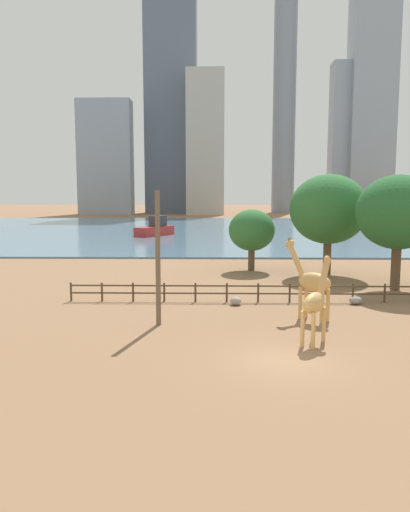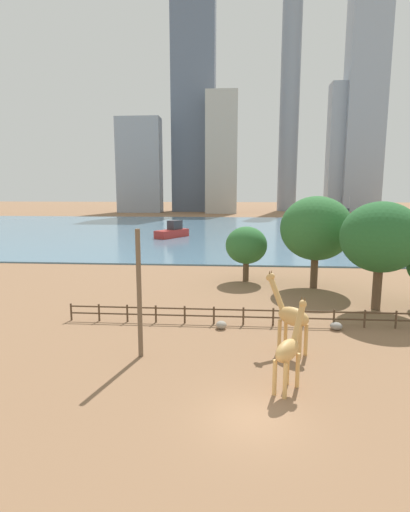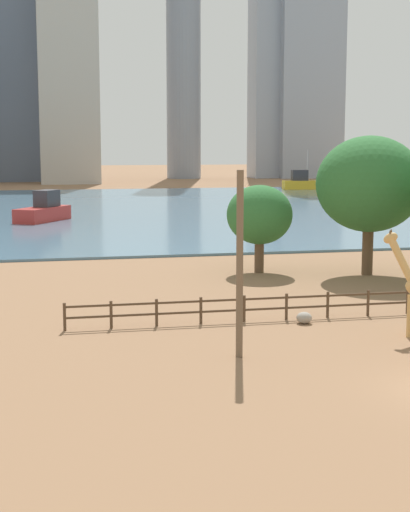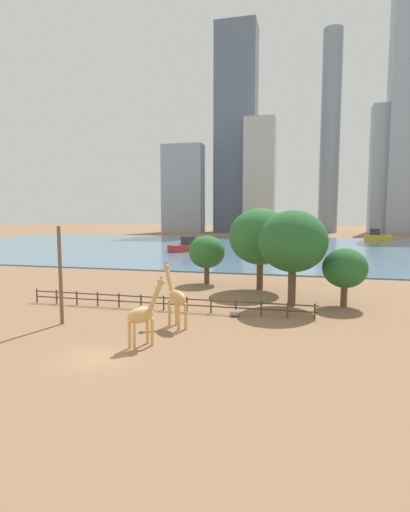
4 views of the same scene
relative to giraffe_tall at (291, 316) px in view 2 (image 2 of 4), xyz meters
name	(u,v)px [view 2 (image 2 of 4)]	position (x,y,z in m)	size (l,w,h in m)	color
ground_plane	(239,230)	(-2.57, 72.69, -2.28)	(400.00, 400.00, 0.00)	#8C6647
harbor_water	(239,231)	(-2.57, 69.69, -2.18)	(180.00, 86.00, 0.20)	slate
giraffe_tall	(291,316)	(0.00, 0.00, 0.00)	(2.77, 2.76, 4.79)	tan
giraffe_companion	(289,349)	(-0.70, -4.68, -0.19)	(2.10, 2.82, 4.41)	tan
utility_pole	(139,294)	(-8.83, -1.35, 1.50)	(0.28, 0.28, 7.55)	brown
boulder_near_fence	(336,326)	(3.76, 4.10, -2.01)	(0.86, 0.72, 0.54)	gray
boulder_by_pole	(221,325)	(-4.27, 3.72, -2.00)	(0.74, 0.74, 0.56)	gray
enclosure_fence	(244,315)	(-2.63, 4.69, -1.52)	(26.12, 0.14, 1.30)	#4C3826
tree_center_broad	(316,229)	(4.49, 16.23, 3.65)	(6.93, 6.93, 9.07)	brown
tree_right_tall	(246,246)	(-2.19, 18.65, 1.57)	(4.38, 4.38, 5.84)	brown
tree_left_small	(381,237)	(8.19, 9.28, 3.66)	(6.28, 6.28, 8.79)	brown
boat_ferry	(172,232)	(-15.88, 55.15, -0.95)	(6.32, 7.80, 3.31)	#B22D28
boat_sailboat	(346,216)	(31.20, 104.76, -0.89)	(8.21, 3.72, 7.14)	gold
skyline_tower_needle	(338,149)	(39.94, 156.05, 24.33)	(8.68, 8.27, 53.21)	#939EAD
skyline_block_central	(194,104)	(-21.54, 152.92, 42.79)	(17.97, 12.93, 90.14)	slate
skyline_tower_glass	(365,92)	(49.35, 154.70, 46.95)	(15.62, 10.78, 98.46)	#939EAD
skyline_block_left	(139,166)	(-43.07, 142.05, 16.79)	(17.93, 8.02, 38.13)	#939EAD
skyline_block_right	(289,110)	(19.01, 157.57, 40.71)	(8.22, 8.22, 85.97)	gray
skyline_tower_short	(222,154)	(-9.20, 139.11, 21.07)	(12.34, 10.77, 46.69)	#B7B2A8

